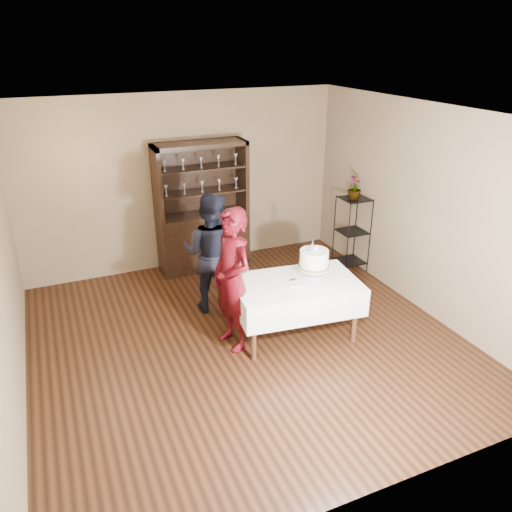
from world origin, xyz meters
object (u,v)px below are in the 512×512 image
at_px(cake, 314,260).
at_px(cake_table, 296,295).
at_px(man, 212,253).
at_px(potted_plant, 355,188).
at_px(woman, 232,280).
at_px(china_hutch, 203,227).
at_px(plant_etagere, 352,231).

bearing_deg(cake, cake_table, -166.60).
distance_m(man, potted_plant, 2.42).
distance_m(woman, cake, 1.04).
distance_m(man, cake, 1.39).
height_order(china_hutch, plant_etagere, china_hutch).
bearing_deg(cake_table, plant_etagere, 38.73).
xyz_separation_m(plant_etagere, cake_table, (-1.68, -1.35, -0.09)).
bearing_deg(cake, potted_plant, 42.21).
bearing_deg(plant_etagere, man, -173.01).
xyz_separation_m(plant_etagere, woman, (-2.45, -1.23, 0.21)).
height_order(cake_table, man, man).
bearing_deg(cake_table, cake, 13.40).
height_order(china_hutch, cake, china_hutch).
height_order(woman, man, woman).
distance_m(china_hutch, potted_plant, 2.41).
distance_m(china_hutch, woman, 2.32).
distance_m(cake, potted_plant, 1.89).
distance_m(china_hutch, cake, 2.45).
bearing_deg(potted_plant, plant_etagere, 42.39).
bearing_deg(woman, man, 164.35).
distance_m(plant_etagere, potted_plant, 0.72).
bearing_deg(woman, china_hutch, 159.04).
relative_size(plant_etagere, man, 0.73).
bearing_deg(china_hutch, cake, -74.09).
height_order(plant_etagere, cake, cake).
height_order(plant_etagere, cake_table, plant_etagere).
bearing_deg(cake_table, woman, 171.43).
height_order(man, potted_plant, man).
bearing_deg(potted_plant, man, -173.86).
distance_m(plant_etagere, man, 2.41).
relative_size(plant_etagere, cake_table, 0.76).
xyz_separation_m(woman, cake, (1.03, -0.05, 0.09)).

